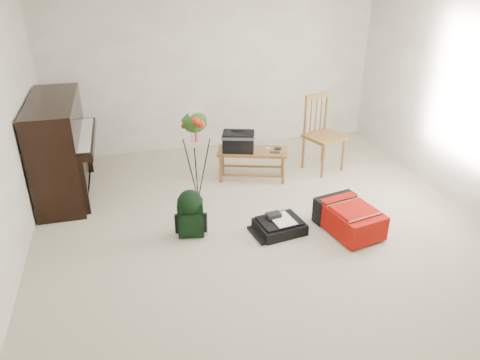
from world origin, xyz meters
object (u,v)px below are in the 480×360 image
object	(u,v)px
piano	(61,150)
flower_stand	(196,157)
red_suitcase	(347,216)
bench	(243,145)
dining_chair	(323,134)
black_duffel	(280,225)
green_backpack	(190,211)

from	to	relation	value
piano	flower_stand	bearing A→B (deg)	-20.15
red_suitcase	piano	bearing A→B (deg)	139.72
bench	dining_chair	bearing A→B (deg)	22.08
bench	flower_stand	xyz separation A→B (m)	(-0.70, -0.41, 0.08)
piano	bench	bearing A→B (deg)	-4.53
bench	dining_chair	distance (m)	1.19
bench	dining_chair	world-z (taller)	dining_chair
piano	dining_chair	xyz separation A→B (m)	(3.49, -0.09, -0.08)
bench	black_duffel	distance (m)	1.43
black_duffel	flower_stand	world-z (taller)	flower_stand
bench	flower_stand	size ratio (longest dim) A/B	0.83
flower_stand	bench	bearing A→B (deg)	14.35
dining_chair	green_backpack	distance (m)	2.46
black_duffel	green_backpack	bearing A→B (deg)	160.58
red_suitcase	dining_chair	bearing A→B (deg)	65.02
piano	bench	distance (m)	2.32
red_suitcase	flower_stand	bearing A→B (deg)	132.37
dining_chair	green_backpack	bearing A→B (deg)	-169.82
piano	bench	size ratio (longest dim) A/B	1.50
piano	dining_chair	world-z (taller)	piano
black_duffel	green_backpack	world-z (taller)	green_backpack
piano	green_backpack	world-z (taller)	piano
black_duffel	green_backpack	xyz separation A→B (m)	(-0.97, 0.18, 0.22)
bench	piano	bearing A→B (deg)	-166.92
flower_stand	black_duffel	bearing A→B (deg)	-67.55
flower_stand	piano	bearing A→B (deg)	143.78
green_backpack	flower_stand	bearing A→B (deg)	84.70
piano	flower_stand	world-z (taller)	piano
red_suitcase	black_duffel	distance (m)	0.77
piano	green_backpack	distance (m)	1.99
dining_chair	black_duffel	world-z (taller)	dining_chair
piano	dining_chair	size ratio (longest dim) A/B	1.41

